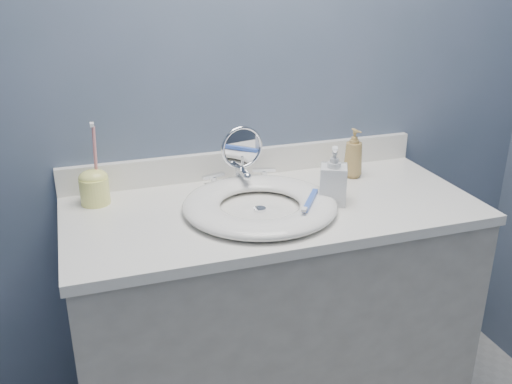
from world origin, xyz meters
name	(u,v)px	position (x,y,z in m)	size (l,w,h in m)	color
back_wall	(244,80)	(0.00, 1.25, 1.20)	(2.20, 0.02, 2.40)	#49596E
vanity_cabinet	(271,331)	(0.00, 0.97, 0.42)	(1.20, 0.55, 0.85)	#B6B2A7
countertop	(272,209)	(0.00, 0.97, 0.86)	(1.22, 0.57, 0.03)	white
backsplash	(246,162)	(0.00, 1.24, 0.93)	(1.22, 0.02, 0.09)	white
basin	(260,205)	(-0.05, 0.94, 0.90)	(0.45, 0.45, 0.04)	white
drain	(260,209)	(-0.05, 0.94, 0.88)	(0.04, 0.04, 0.01)	silver
faucet	(240,179)	(-0.05, 1.14, 0.91)	(0.25, 0.13, 0.07)	silver
makeup_mirror	(242,155)	(-0.05, 1.13, 0.99)	(0.14, 0.08, 0.21)	silver
soap_bottle_amber	(354,153)	(0.33, 1.11, 0.96)	(0.06, 0.06, 0.16)	#A8884C
soap_bottle_clear	(334,176)	(0.18, 0.93, 0.97)	(0.08, 0.08, 0.17)	silver
toothbrush_holder	(94,186)	(-0.50, 1.15, 0.94)	(0.09, 0.09, 0.25)	#F9F97C
toothbrush_lying	(310,201)	(0.07, 0.87, 0.92)	(0.11, 0.15, 0.02)	blue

